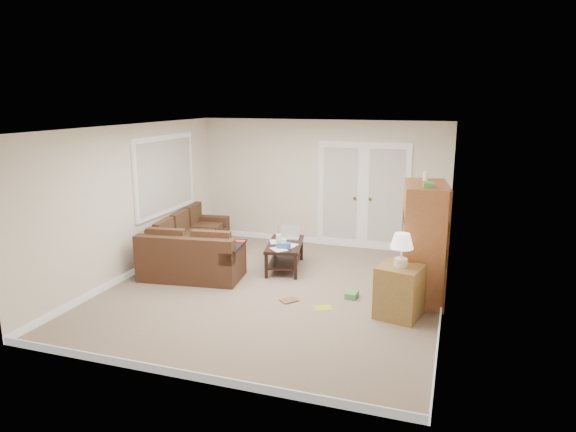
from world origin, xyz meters
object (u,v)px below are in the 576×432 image
(side_cabinet, at_px, (400,287))
(tv_armoire, at_px, (423,242))
(coffee_table, at_px, (285,254))
(sectional_sofa, at_px, (191,249))

(side_cabinet, bearing_deg, tv_armoire, 86.38)
(coffee_table, xyz_separation_m, side_cabinet, (2.12, -1.43, 0.17))
(tv_armoire, distance_m, side_cabinet, 0.91)
(side_cabinet, bearing_deg, coffee_table, 158.97)
(coffee_table, height_order, tv_armoire, tv_armoire)
(coffee_table, distance_m, side_cabinet, 2.56)
(sectional_sofa, bearing_deg, side_cabinet, -22.84)
(sectional_sofa, relative_size, tv_armoire, 1.39)
(sectional_sofa, xyz_separation_m, tv_armoire, (3.96, -0.27, 0.57))
(side_cabinet, bearing_deg, sectional_sofa, 177.53)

